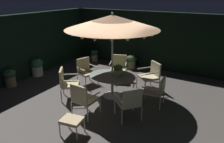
# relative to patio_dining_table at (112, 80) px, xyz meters

# --- Properties ---
(ground_plane) EXTENTS (7.98, 7.79, 0.02)m
(ground_plane) POSITION_rel_patio_dining_table_xyz_m (-0.15, -0.23, -0.61)
(ground_plane) COLOR #47423F
(hedge_backdrop_rear) EXTENTS (7.98, 0.30, 2.53)m
(hedge_backdrop_rear) POSITION_rel_patio_dining_table_xyz_m (-0.15, 3.52, 0.67)
(hedge_backdrop_rear) COLOR black
(hedge_backdrop_rear) RESTS_ON ground_plane
(hedge_backdrop_left) EXTENTS (0.30, 7.79, 2.53)m
(hedge_backdrop_left) POSITION_rel_patio_dining_table_xyz_m (-3.98, -0.23, 0.67)
(hedge_backdrop_left) COLOR black
(hedge_backdrop_left) RESTS_ON ground_plane
(patio_dining_table) EXTENTS (1.59, 1.29, 0.74)m
(patio_dining_table) POSITION_rel_patio_dining_table_xyz_m (0.00, 0.00, 0.00)
(patio_dining_table) COLOR silver
(patio_dining_table) RESTS_ON ground_plane
(patio_umbrella) EXTENTS (2.89, 2.89, 2.76)m
(patio_umbrella) POSITION_rel_patio_dining_table_xyz_m (0.00, -0.00, 1.87)
(patio_umbrella) COLOR beige
(patio_umbrella) RESTS_ON ground_plane
(centerpiece_planter) EXTENTS (0.31, 0.31, 0.40)m
(centerpiece_planter) POSITION_rel_patio_dining_table_xyz_m (0.17, 0.08, 0.37)
(centerpiece_planter) COLOR tan
(centerpiece_planter) RESTS_ON patio_dining_table
(patio_chair_north) EXTENTS (0.87, 0.87, 1.00)m
(patio_chair_north) POSITION_rel_patio_dining_table_xyz_m (0.91, 1.17, -0.02)
(patio_chair_north) COLOR silver
(patio_chair_north) RESTS_ON ground_plane
(patio_chair_northeast) EXTENTS (0.80, 0.77, 0.99)m
(patio_chair_northeast) POSITION_rel_patio_dining_table_xyz_m (-0.52, 1.39, -0.02)
(patio_chair_northeast) COLOR beige
(patio_chair_northeast) RESTS_ON ground_plane
(patio_chair_east) EXTENTS (0.71, 0.74, 0.98)m
(patio_chair_east) POSITION_rel_patio_dining_table_xyz_m (-1.42, 0.43, -0.04)
(patio_chair_east) COLOR silver
(patio_chair_east) RESTS_ON ground_plane
(patio_chair_southeast) EXTENTS (0.83, 0.84, 1.02)m
(patio_chair_southeast) POSITION_rel_patio_dining_table_xyz_m (-1.20, -0.87, -0.01)
(patio_chair_southeast) COLOR silver
(patio_chair_southeast) RESTS_ON ground_plane
(patio_chair_south) EXTENTS (0.64, 0.64, 1.00)m
(patio_chair_south) POSITION_rel_patio_dining_table_xyz_m (-0.06, -1.48, -0.02)
(patio_chair_south) COLOR silver
(patio_chair_south) RESTS_ON ground_plane
(patio_chair_southwest) EXTENTS (0.85, 0.85, 0.94)m
(patio_chair_southwest) POSITION_rel_patio_dining_table_xyz_m (1.11, -0.97, -0.05)
(patio_chair_southwest) COLOR silver
(patio_chair_southwest) RESTS_ON ground_plane
(patio_chair_west) EXTENTS (0.68, 0.63, 0.91)m
(patio_chair_west) POSITION_rel_patio_dining_table_xyz_m (1.47, 0.15, -0.07)
(patio_chair_west) COLOR silver
(patio_chair_west) RESTS_ON ground_plane
(ottoman_footrest) EXTENTS (0.56, 0.49, 0.43)m
(ottoman_footrest) POSITION_rel_patio_dining_table_xyz_m (0.20, -2.29, -0.22)
(ottoman_footrest) COLOR silver
(ottoman_footrest) RESTS_ON ground_plane
(potted_plant_right_far) EXTENTS (0.46, 0.46, 0.68)m
(potted_plant_right_far) POSITION_rel_patio_dining_table_xyz_m (-3.67, -1.21, -0.22)
(potted_plant_right_far) COLOR olive
(potted_plant_right_far) RESTS_ON ground_plane
(potted_plant_back_right) EXTENTS (0.53, 0.53, 0.74)m
(potted_plant_back_right) POSITION_rel_patio_dining_table_xyz_m (-3.67, 0.06, -0.19)
(potted_plant_back_right) COLOR beige
(potted_plant_back_right) RESTS_ON ground_plane
(potted_plant_back_center) EXTENTS (0.46, 0.46, 0.63)m
(potted_plant_back_center) POSITION_rel_patio_dining_table_xyz_m (-0.66, 2.85, -0.24)
(potted_plant_back_center) COLOR #7D6F56
(potted_plant_back_center) RESTS_ON ground_plane
(potted_plant_front_corner) EXTENTS (0.37, 0.36, 0.57)m
(potted_plant_front_corner) POSITION_rel_patio_dining_table_xyz_m (-2.75, 2.89, -0.30)
(potted_plant_front_corner) COLOR #856C51
(potted_plant_front_corner) RESTS_ON ground_plane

